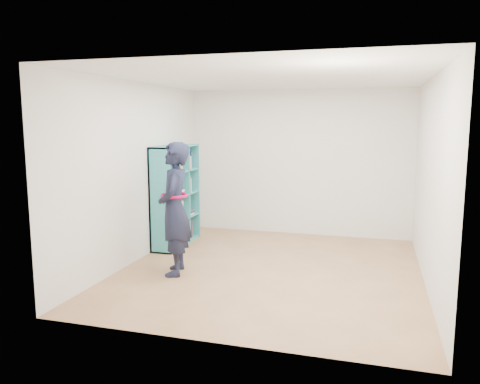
# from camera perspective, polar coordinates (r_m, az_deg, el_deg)

# --- Properties ---
(floor) EXTENTS (4.50, 4.50, 0.00)m
(floor) POSITION_cam_1_polar(r_m,az_deg,el_deg) (6.57, 3.71, -9.48)
(floor) COLOR olive
(floor) RESTS_ON ground
(ceiling) EXTENTS (4.50, 4.50, 0.00)m
(ceiling) POSITION_cam_1_polar(r_m,az_deg,el_deg) (6.27, 3.95, 13.73)
(ceiling) COLOR white
(ceiling) RESTS_ON wall_back
(wall_left) EXTENTS (0.02, 4.50, 2.60)m
(wall_left) POSITION_cam_1_polar(r_m,az_deg,el_deg) (7.00, -12.40, 2.35)
(wall_left) COLOR silver
(wall_left) RESTS_ON floor
(wall_right) EXTENTS (0.02, 4.50, 2.60)m
(wall_right) POSITION_cam_1_polar(r_m,az_deg,el_deg) (6.18, 22.24, 1.12)
(wall_right) COLOR silver
(wall_right) RESTS_ON floor
(wall_back) EXTENTS (4.00, 0.02, 2.60)m
(wall_back) POSITION_cam_1_polar(r_m,az_deg,el_deg) (8.49, 7.10, 3.55)
(wall_back) COLOR silver
(wall_back) RESTS_ON floor
(wall_front) EXTENTS (4.00, 0.02, 2.60)m
(wall_front) POSITION_cam_1_polar(r_m,az_deg,el_deg) (4.15, -2.89, -1.63)
(wall_front) COLOR silver
(wall_front) RESTS_ON floor
(bookshelf) EXTENTS (0.36, 1.24, 1.65)m
(bookshelf) POSITION_cam_1_polar(r_m,az_deg,el_deg) (7.81, -8.00, -0.51)
(bookshelf) COLOR teal
(bookshelf) RESTS_ON floor
(person) EXTENTS (0.60, 0.74, 1.77)m
(person) POSITION_cam_1_polar(r_m,az_deg,el_deg) (6.27, -7.98, -2.04)
(person) COLOR black
(person) RESTS_ON floor
(smartphone) EXTENTS (0.07, 0.10, 0.14)m
(smartphone) POSITION_cam_1_polar(r_m,az_deg,el_deg) (6.35, -9.32, -0.88)
(smartphone) COLOR silver
(smartphone) RESTS_ON person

